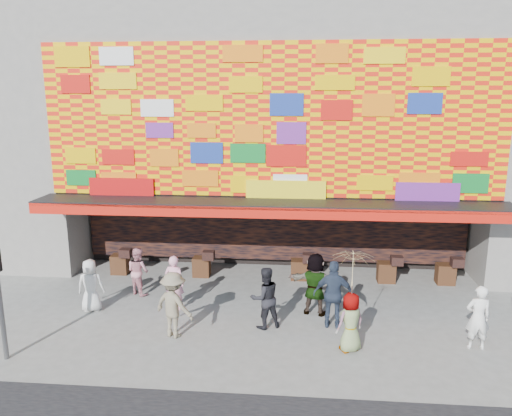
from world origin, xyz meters
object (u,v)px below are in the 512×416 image
object	(u,v)px
ped_b	(174,283)
ped_f	(315,284)
parasol	(353,270)
ped_i	(138,271)
ped_a	(91,285)
ped_e	(334,295)
ped_g	(350,322)
ped_c	(265,298)
ped_d	(174,305)
ped_h	(478,317)

from	to	relation	value
ped_b	ped_f	xyz separation A→B (m)	(4.22, 0.02, 0.09)
parasol	ped_i	bearing A→B (deg)	154.17
ped_a	ped_e	world-z (taller)	ped_e
ped_g	parasol	distance (m)	1.40
ped_c	ped_f	xyz separation A→B (m)	(1.41, 1.01, 0.05)
ped_f	ped_i	size ratio (longest dim) A/B	1.20
ped_i	ped_f	bearing A→B (deg)	-158.34
ped_a	ped_g	bearing A→B (deg)	158.19
ped_f	ped_e	bearing A→B (deg)	136.21
ped_a	ped_i	xyz separation A→B (m)	(1.01, 1.38, -0.02)
ped_b	parasol	bearing A→B (deg)	167.15
ped_d	ped_f	xyz separation A→B (m)	(3.80, 1.75, 0.03)
ped_f	ped_b	bearing A→B (deg)	15.86
ped_d	ped_f	bearing A→B (deg)	-129.75
ped_f	ped_c	bearing A→B (deg)	51.24
ped_h	ped_e	bearing A→B (deg)	-16.16
ped_i	parasol	xyz separation A→B (m)	(6.51, -3.15, 1.39)
ped_a	parasol	bearing A→B (deg)	158.19
ped_d	ped_c	bearing A→B (deg)	-137.30
ped_a	parasol	size ratio (longest dim) A/B	0.84
ped_c	parasol	world-z (taller)	parasol
parasol	ped_f	bearing A→B (deg)	111.30
ped_e	ped_f	world-z (taller)	ped_e
ped_a	ped_i	bearing A→B (deg)	-134.69
ped_a	ped_h	bearing A→B (deg)	164.18
ped_d	ped_i	bearing A→B (deg)	-30.41
ped_d	ped_i	world-z (taller)	ped_d
ped_a	ped_d	size ratio (longest dim) A/B	0.89
parasol	ped_c	bearing A→B (deg)	153.52
ped_a	parasol	distance (m)	7.85
ped_a	ped_g	size ratio (longest dim) A/B	1.03
ped_d	ped_e	size ratio (longest dim) A/B	0.94
ped_i	parasol	distance (m)	7.37
ped_b	ped_h	size ratio (longest dim) A/B	0.99
ped_a	ped_b	xyz separation A→B (m)	(2.47, 0.34, 0.04)
ped_g	ped_i	bearing A→B (deg)	-55.72
ped_d	ped_f	distance (m)	4.19
ped_b	ped_a	bearing A→B (deg)	17.56
ped_b	ped_f	distance (m)	4.22
ped_f	ped_g	distance (m)	2.29
ped_h	ped_i	xyz separation A→B (m)	(-9.75, 2.75, -0.07)
ped_h	ped_g	bearing A→B (deg)	5.06
ped_e	ped_h	xyz separation A→B (m)	(3.57, -0.90, -0.11)
ped_c	ped_g	xyz separation A→B (m)	(2.24, -1.12, -0.11)
ped_e	parasol	bearing A→B (deg)	110.45
ped_e	ped_h	distance (m)	3.69
ped_d	ped_e	distance (m)	4.39
ped_c	ped_a	bearing A→B (deg)	-33.11
ped_g	ped_e	bearing A→B (deg)	-105.24
ped_e	ped_d	bearing A→B (deg)	17.99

